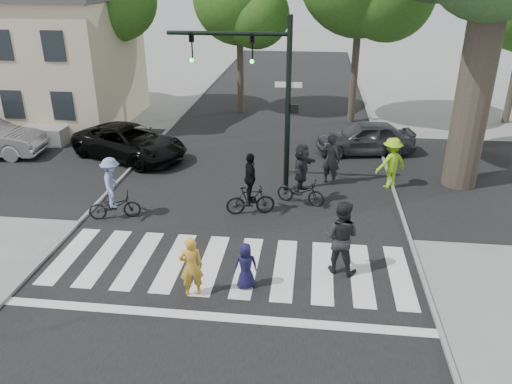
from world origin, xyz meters
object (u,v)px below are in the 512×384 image
traffic_signal (263,81)px  cyclist_mid (250,190)px  pedestrian_woman (191,266)px  pedestrian_child (246,266)px  cyclist_left (113,193)px  cyclist_right (301,178)px  car_grey (365,138)px  car_suv (130,142)px  pedestrian_adult (341,237)px

traffic_signal → cyclist_mid: 3.67m
traffic_signal → pedestrian_woman: 7.35m
pedestrian_child → cyclist_left: bearing=-54.4°
cyclist_right → car_grey: (2.53, 5.42, -0.24)m
cyclist_mid → car_suv: size_ratio=0.41×
traffic_signal → car_suv: traffic_signal is taller
pedestrian_woman → car_grey: bearing=-131.9°
cyclist_mid → car_suv: bearing=140.9°
pedestrian_woman → car_grey: pedestrian_woman is taller
pedestrian_adult → cyclist_right: 4.19m
pedestrian_adult → cyclist_right: bearing=-57.8°
pedestrian_adult → cyclist_mid: (-2.73, 3.06, -0.15)m
traffic_signal → pedestrian_woman: (-1.01, -6.58, -3.12)m
car_grey → pedestrian_adult: bearing=-17.1°
pedestrian_child → car_grey: (3.71, 10.48, 0.10)m
car_suv → car_grey: 9.95m
traffic_signal → pedestrian_woman: size_ratio=3.82×
traffic_signal → cyclist_right: traffic_signal is taller
pedestrian_woman → pedestrian_child: size_ratio=1.29×
pedestrian_woman → pedestrian_child: bearing=-177.7°
traffic_signal → pedestrian_adult: (2.56, -5.10, -2.90)m
car_grey → cyclist_mid: bearing=-41.6°
cyclist_right → cyclist_mid: bearing=-148.7°
car_grey → pedestrian_child: bearing=-28.2°
car_suv → pedestrian_adult: bearing=-107.9°
car_grey → car_suv: bearing=-88.4°
traffic_signal → cyclist_mid: traffic_signal is taller
pedestrian_adult → car_grey: bearing=-82.1°
car_suv → car_grey: size_ratio=1.22×
cyclist_left → pedestrian_adult: bearing=-17.8°
cyclist_left → car_grey: cyclist_left is taller
pedestrian_adult → pedestrian_woman: bearing=38.9°
pedestrian_adult → car_suv: bearing=-26.1°
cyclist_left → car_suv: (-1.43, 5.43, -0.18)m
cyclist_left → cyclist_mid: (4.24, 0.83, -0.03)m
pedestrian_child → cyclist_right: (1.17, 5.06, 0.34)m
pedestrian_child → cyclist_mid: bearing=-103.5°
pedestrian_woman → cyclist_right: bearing=-131.2°
cyclist_mid → cyclist_right: 1.86m
pedestrian_woman → cyclist_left: (-3.40, 3.72, 0.10)m
pedestrian_child → traffic_signal: bearing=-107.0°
cyclist_left → cyclist_right: size_ratio=0.96×
pedestrian_child → cyclist_mid: cyclist_mid is taller
cyclist_left → cyclist_right: 6.09m
pedestrian_woman → cyclist_mid: bearing=-117.9°
pedestrian_child → pedestrian_adult: bearing=-175.2°
pedestrian_child → car_suv: bearing=-74.3°
traffic_signal → pedestrian_adult: 6.40m
pedestrian_child → cyclist_mid: 4.13m
cyclist_mid → car_grey: size_ratio=0.50×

